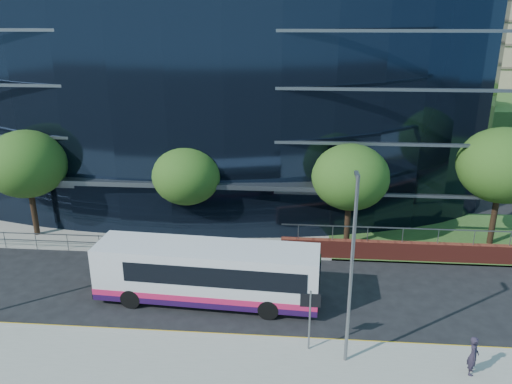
# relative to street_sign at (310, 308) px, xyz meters

# --- Properties ---
(ground) EXTENTS (200.00, 200.00, 0.00)m
(ground) POSITION_rel_street_sign_xyz_m (-4.50, 1.59, -2.15)
(ground) COLOR black
(ground) RESTS_ON ground
(kerb) EXTENTS (80.00, 0.25, 0.16)m
(kerb) POSITION_rel_street_sign_xyz_m (-4.50, 0.59, -2.07)
(kerb) COLOR gray
(kerb) RESTS_ON ground
(yellow_line_outer) EXTENTS (80.00, 0.08, 0.01)m
(yellow_line_outer) POSITION_rel_street_sign_xyz_m (-4.50, 0.79, -2.14)
(yellow_line_outer) COLOR gold
(yellow_line_outer) RESTS_ON ground
(yellow_line_inner) EXTENTS (80.00, 0.08, 0.01)m
(yellow_line_inner) POSITION_rel_street_sign_xyz_m (-4.50, 0.94, -2.14)
(yellow_line_inner) COLOR gold
(yellow_line_inner) RESTS_ON ground
(far_forecourt) EXTENTS (50.00, 8.00, 0.10)m
(far_forecourt) POSITION_rel_street_sign_xyz_m (-10.50, 12.59, -2.10)
(far_forecourt) COLOR gray
(far_forecourt) RESTS_ON ground
(glass_office) EXTENTS (44.00, 23.10, 16.00)m
(glass_office) POSITION_rel_street_sign_xyz_m (-8.50, 22.44, 5.85)
(glass_office) COLOR black
(glass_office) RESTS_ON ground
(guard_railings) EXTENTS (24.00, 0.05, 1.10)m
(guard_railings) POSITION_rel_street_sign_xyz_m (-12.50, 8.59, -1.33)
(guard_railings) COLOR slate
(guard_railings) RESTS_ON ground
(apartment_block) EXTENTS (60.00, 42.00, 30.00)m
(apartment_block) POSITION_rel_street_sign_xyz_m (27.50, 58.80, 8.96)
(apartment_block) COLOR #2D511E
(apartment_block) RESTS_ON ground
(street_sign) EXTENTS (0.85, 0.09, 2.80)m
(street_sign) POSITION_rel_street_sign_xyz_m (0.00, 0.00, 0.00)
(street_sign) COLOR slate
(street_sign) RESTS_ON pavement_near
(tree_far_a) EXTENTS (4.95, 4.95, 6.98)m
(tree_far_a) POSITION_rel_street_sign_xyz_m (-17.50, 10.59, 2.71)
(tree_far_a) COLOR black
(tree_far_a) RESTS_ON ground
(tree_far_b) EXTENTS (4.29, 4.29, 6.05)m
(tree_far_b) POSITION_rel_street_sign_xyz_m (-7.50, 11.09, 2.06)
(tree_far_b) COLOR black
(tree_far_b) RESTS_ON ground
(tree_far_c) EXTENTS (4.62, 4.62, 6.51)m
(tree_far_c) POSITION_rel_street_sign_xyz_m (2.50, 10.59, 2.39)
(tree_far_c) COLOR black
(tree_far_c) RESTS_ON ground
(tree_far_d) EXTENTS (5.28, 5.28, 7.44)m
(tree_far_d) POSITION_rel_street_sign_xyz_m (11.50, 11.59, 3.04)
(tree_far_d) COLOR black
(tree_far_d) RESTS_ON ground
(tree_dist_e) EXTENTS (4.62, 4.62, 6.51)m
(tree_dist_e) POSITION_rel_street_sign_xyz_m (19.50, 41.59, 2.39)
(tree_dist_e) COLOR black
(tree_dist_e) RESTS_ON ground
(streetlight_east) EXTENTS (0.15, 0.77, 8.00)m
(streetlight_east) POSITION_rel_street_sign_xyz_m (1.50, -0.59, 2.29)
(streetlight_east) COLOR slate
(streetlight_east) RESTS_ON pavement_near
(city_bus) EXTENTS (11.18, 3.19, 2.99)m
(city_bus) POSITION_rel_street_sign_xyz_m (-4.88, 3.62, -0.56)
(city_bus) COLOR silver
(city_bus) RESTS_ON ground
(pedestrian) EXTENTS (0.55, 0.69, 1.66)m
(pedestrian) POSITION_rel_street_sign_xyz_m (6.40, -1.02, -1.17)
(pedestrian) COLOR #241E2E
(pedestrian) RESTS_ON pavement_near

